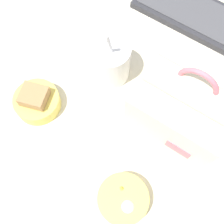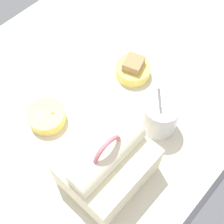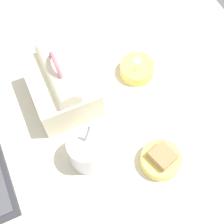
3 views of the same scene
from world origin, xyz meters
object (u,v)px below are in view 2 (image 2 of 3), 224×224
object	(u,v)px
bento_bowl_snacks	(47,116)
soup_cup	(160,116)
lunch_bag	(108,166)
bento_bowl_sandwich	(133,69)

from	to	relation	value
bento_bowl_snacks	soup_cup	bearing A→B (deg)	129.03
lunch_bag	soup_cup	xyz separation A→B (cm)	(-19.65, 0.47, -1.39)
lunch_bag	bento_bowl_sandwich	bearing A→B (deg)	-150.65
lunch_bag	bento_bowl_snacks	world-z (taller)	lunch_bag
bento_bowl_snacks	lunch_bag	bearing A→B (deg)	88.58
bento_bowl_sandwich	bento_bowl_snacks	bearing A→B (deg)	-14.07
soup_cup	lunch_bag	bearing A→B (deg)	-1.37
bento_bowl_sandwich	bento_bowl_snacks	xyz separation A→B (cm)	(27.98, -7.01, -0.34)
lunch_bag	soup_cup	size ratio (longest dim) A/B	1.19
bento_bowl_sandwich	bento_bowl_snacks	size ratio (longest dim) A/B	1.02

